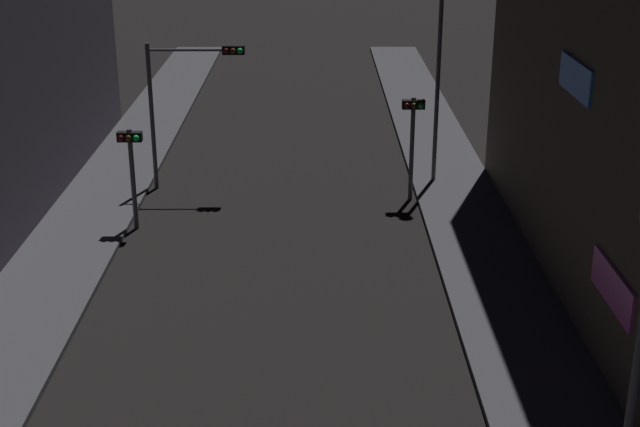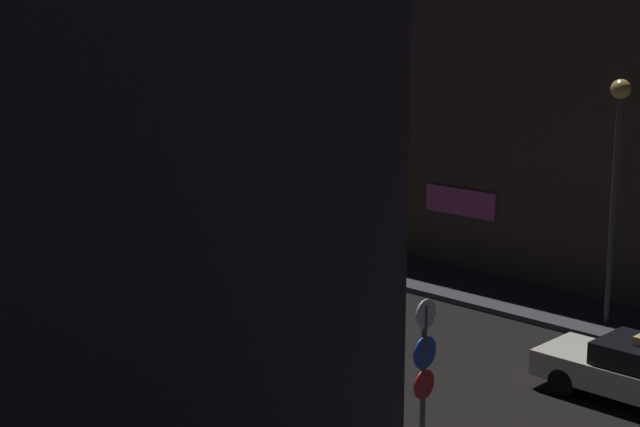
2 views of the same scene
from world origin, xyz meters
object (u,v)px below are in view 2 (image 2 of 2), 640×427
(taxi, at_px, (638,372))
(street_lamp_near_block, at_px, (617,152))
(traffic_light_right_kerb, at_px, (156,163))
(street_lamp_far_block, at_px, (148,80))
(sign_pole_left, at_px, (423,385))

(taxi, distance_m, street_lamp_near_block, 6.76)
(traffic_light_right_kerb, height_order, street_lamp_near_block, street_lamp_near_block)
(street_lamp_far_block, bearing_deg, street_lamp_near_block, -88.99)
(sign_pole_left, xyz_separation_m, street_lamp_far_block, (11.29, 23.51, 3.42))
(taxi, relative_size, street_lamp_near_block, 0.66)
(taxi, bearing_deg, street_lamp_far_block, 80.58)
(traffic_light_right_kerb, height_order, sign_pole_left, sign_pole_left)
(traffic_light_right_kerb, xyz_separation_m, street_lamp_far_block, (1.06, 1.79, 3.14))
(street_lamp_near_block, bearing_deg, street_lamp_far_block, 91.01)
(sign_pole_left, bearing_deg, traffic_light_right_kerb, 64.78)
(sign_pole_left, distance_m, street_lamp_near_block, 12.25)
(sign_pole_left, bearing_deg, taxi, -2.16)
(sign_pole_left, bearing_deg, street_lamp_near_block, 13.55)
(taxi, height_order, sign_pole_left, sign_pole_left)
(street_lamp_near_block, relative_size, street_lamp_far_block, 0.79)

